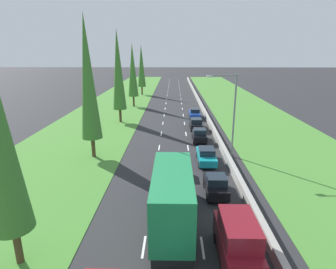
{
  "coord_description": "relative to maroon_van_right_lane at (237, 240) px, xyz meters",
  "views": [
    {
      "loc": [
        -0.02,
        0.86,
        11.23
      ],
      "look_at": [
        -0.75,
        36.47,
        0.64
      ],
      "focal_mm": 30.02,
      "sensor_mm": 36.0,
      "label": 1
    }
  ],
  "objects": [
    {
      "name": "grass_verge_left",
      "position": [
        -16.12,
        46.14,
        -1.38
      ],
      "size": [
        14.0,
        140.0,
        0.04
      ],
      "primitive_type": "cube",
      "color": "#478433",
      "rests_on": "ground"
    },
    {
      "name": "grass_verge_right",
      "position": [
        10.88,
        46.14,
        -1.38
      ],
      "size": [
        14.0,
        140.0,
        0.04
      ],
      "primitive_type": "cube",
      "color": "#478433",
      "rests_on": "ground"
    },
    {
      "name": "poplar_tree_third",
      "position": [
        -12.23,
        31.86,
        6.99
      ],
      "size": [
        2.17,
        2.17,
        14.67
      ],
      "color": "#4C3823",
      "rests_on": "ground"
    },
    {
      "name": "black_sedan_right_lane",
      "position": [
        -0.11,
        27.73,
        -0.59
      ],
      "size": [
        1.82,
        4.5,
        1.64
      ],
      "color": "black",
      "rests_on": "ground"
    },
    {
      "name": "green_box_truck_centre_lane",
      "position": [
        -3.53,
        3.5,
        0.78
      ],
      "size": [
        2.46,
        9.4,
        4.18
      ],
      "color": "black",
      "rests_on": "ground"
    },
    {
      "name": "poplar_tree_second",
      "position": [
        -12.29,
        15.98,
        7.15
      ],
      "size": [
        2.17,
        2.17,
        14.99
      ],
      "color": "#4C3823",
      "rests_on": "ground"
    },
    {
      "name": "black_hatchback_right_lane_fifth",
      "position": [
        -0.15,
        21.81,
        -0.56
      ],
      "size": [
        1.74,
        3.9,
        1.72
      ],
      "color": "black",
      "rests_on": "ground"
    },
    {
      "name": "teal_sedan_right_lane",
      "position": [
        -0.05,
        14.48,
        -0.59
      ],
      "size": [
        1.82,
        4.5,
        1.64
      ],
      "color": "teal",
      "rests_on": "ground"
    },
    {
      "name": "poplar_tree_fifth",
      "position": [
        -11.98,
        62.14,
        6.14
      ],
      "size": [
        2.12,
        2.12,
        12.98
      ],
      "color": "#4C3823",
      "rests_on": "ground"
    },
    {
      "name": "median_barrier",
      "position": [
        2.23,
        46.14,
        -0.97
      ],
      "size": [
        0.44,
        120.0,
        0.85
      ],
      "primitive_type": "cube",
      "color": "#9E9B93",
      "rests_on": "ground"
    },
    {
      "name": "poplar_tree_fourth",
      "position": [
        -11.91,
        45.49,
        6.09
      ],
      "size": [
        2.12,
        2.12,
        12.87
      ],
      "color": "#4C3823",
      "rests_on": "ground"
    },
    {
      "name": "blue_sedan_right_lane",
      "position": [
        0.2,
        35.27,
        -0.59
      ],
      "size": [
        1.82,
        4.5,
        1.64
      ],
      "color": "#1E47B7",
      "rests_on": "ground"
    },
    {
      "name": "ground_plane",
      "position": [
        -3.47,
        46.14,
        -1.4
      ],
      "size": [
        300.0,
        300.0,
        0.0
      ],
      "primitive_type": "plane",
      "color": "#28282B",
      "rests_on": "ground"
    },
    {
      "name": "maroon_hatchback_centre_lane",
      "position": [
        -3.51,
        12.13,
        -0.56
      ],
      "size": [
        1.74,
        3.9,
        1.72
      ],
      "color": "maroon",
      "rests_on": "ground"
    },
    {
      "name": "lane_markings",
      "position": [
        -3.47,
        46.14,
        -1.39
      ],
      "size": [
        3.64,
        116.0,
        0.01
      ],
      "color": "white",
      "rests_on": "ground"
    },
    {
      "name": "maroon_van_right_lane",
      "position": [
        0.0,
        0.0,
        0.0
      ],
      "size": [
        1.96,
        4.9,
        2.82
      ],
      "color": "maroon",
      "rests_on": "ground"
    },
    {
      "name": "street_light_mast",
      "position": [
        2.62,
        16.38,
        3.83
      ],
      "size": [
        3.2,
        0.28,
        9.0
      ],
      "color": "gray",
      "rests_on": "ground"
    },
    {
      "name": "black_hatchback_right_lane",
      "position": [
        -0.03,
        7.73,
        -0.56
      ],
      "size": [
        1.74,
        3.9,
        1.72
      ],
      "color": "black",
      "rests_on": "ground"
    }
  ]
}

